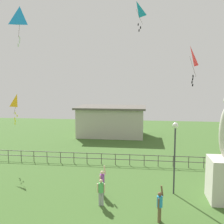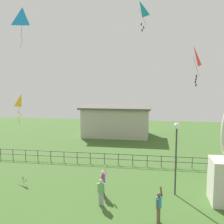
% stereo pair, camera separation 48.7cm
% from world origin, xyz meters
% --- Properties ---
extents(lamppost, '(0.36, 0.36, 4.53)m').
position_xyz_m(lamppost, '(4.41, 8.76, 3.28)').
color(lamppost, '#38383D').
rests_on(lamppost, ground_plane).
extents(person_1, '(0.35, 0.45, 1.82)m').
position_xyz_m(person_1, '(3.34, 5.28, 0.91)').
color(person_1, brown).
rests_on(person_1, ground_plane).
extents(person_2, '(0.46, 0.28, 1.53)m').
position_xyz_m(person_2, '(0.14, 6.62, 0.88)').
color(person_2, '#99999E').
rests_on(person_2, ground_plane).
extents(person_5, '(0.38, 0.43, 1.84)m').
position_xyz_m(person_5, '(-0.01, 7.92, 0.93)').
color(person_5, '#3F4C47').
rests_on(person_5, ground_plane).
extents(kite_0, '(0.82, 0.74, 2.56)m').
position_xyz_m(kite_0, '(-8.16, 13.36, 5.30)').
color(kite_0, yellow).
extents(kite_3, '(0.97, 1.13, 2.46)m').
position_xyz_m(kite_3, '(-5.35, 8.79, 10.93)').
color(kite_3, '#198CD1').
extents(kite_4, '(1.01, 0.98, 2.20)m').
position_xyz_m(kite_4, '(1.76, 13.75, 12.53)').
color(kite_4, '#198CD1').
extents(kite_5, '(0.77, 1.12, 2.97)m').
position_xyz_m(kite_5, '(5.77, 12.79, 8.81)').
color(kite_5, red).
extents(waterfront_railing, '(36.03, 0.06, 0.95)m').
position_xyz_m(waterfront_railing, '(-0.39, 14.00, 0.62)').
color(waterfront_railing, '#4C4742').
rests_on(waterfront_railing, ground_plane).
extents(pavilion_building, '(8.88, 5.59, 3.83)m').
position_xyz_m(pavilion_building, '(-1.82, 26.00, 1.94)').
color(pavilion_building, '#B7B2A3').
rests_on(pavilion_building, ground_plane).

